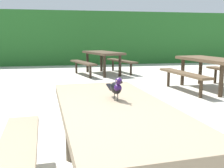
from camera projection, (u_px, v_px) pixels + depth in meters
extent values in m
cube|color=#235B23|center=(66.00, 38.00, 11.90)|extent=(28.00, 1.87, 2.32)
cube|color=#84725B|center=(115.00, 109.00, 1.88)|extent=(0.88, 1.85, 0.07)
cylinder|color=brown|center=(70.00, 128.00, 2.54)|extent=(0.09, 0.09, 0.67)
cylinder|color=brown|center=(121.00, 124.00, 2.68)|extent=(0.09, 0.09, 0.67)
cube|color=#84725B|center=(15.00, 157.00, 1.75)|extent=(0.39, 1.72, 0.05)
cylinder|color=brown|center=(24.00, 149.00, 2.40)|extent=(0.07, 0.07, 0.39)
cube|color=#84725B|center=(197.00, 137.00, 2.10)|extent=(0.39, 1.72, 0.05)
cylinder|color=brown|center=(162.00, 135.00, 2.75)|extent=(0.07, 0.07, 0.39)
ellipsoid|color=black|center=(116.00, 88.00, 1.97)|extent=(0.10, 0.16, 0.09)
ellipsoid|color=#2D144C|center=(118.00, 88.00, 1.93)|extent=(0.07, 0.08, 0.06)
sphere|color=#2D144C|center=(119.00, 81.00, 1.90)|extent=(0.05, 0.05, 0.05)
sphere|color=#EAE08C|center=(122.00, 81.00, 1.90)|extent=(0.01, 0.01, 0.01)
sphere|color=#EAE08C|center=(117.00, 81.00, 1.88)|extent=(0.01, 0.01, 0.01)
cone|color=black|center=(121.00, 82.00, 1.87)|extent=(0.02, 0.03, 0.02)
cube|color=black|center=(110.00, 87.00, 2.08)|extent=(0.05, 0.10, 0.04)
cylinder|color=#47423D|center=(118.00, 97.00, 1.98)|extent=(0.01, 0.01, 0.05)
cylinder|color=#47423D|center=(114.00, 97.00, 1.97)|extent=(0.01, 0.01, 0.05)
cube|color=brown|center=(211.00, 60.00, 5.93)|extent=(0.97, 1.88, 0.07)
cylinder|color=#382B1D|center=(221.00, 81.00, 5.26)|extent=(0.09, 0.09, 0.67)
cylinder|color=#382B1D|center=(183.00, 72.00, 6.58)|extent=(0.09, 0.09, 0.67)
cylinder|color=#382B1D|center=(200.00, 71.00, 6.73)|extent=(0.09, 0.09, 0.67)
cube|color=brown|center=(183.00, 73.00, 5.77)|extent=(0.48, 1.73, 0.05)
cylinder|color=#382B1D|center=(201.00, 88.00, 5.21)|extent=(0.07, 0.07, 0.39)
cylinder|color=#382B1D|center=(168.00, 79.00, 6.41)|extent=(0.07, 0.07, 0.39)
cylinder|color=#382B1D|center=(215.00, 76.00, 6.83)|extent=(0.07, 0.07, 0.39)
cube|color=#473828|center=(103.00, 53.00, 8.46)|extent=(1.22, 1.94, 0.07)
cylinder|color=#2E241A|center=(104.00, 67.00, 7.79)|extent=(0.09, 0.09, 0.67)
cylinder|color=#2E241A|center=(120.00, 66.00, 8.03)|extent=(0.09, 0.09, 0.67)
cylinder|color=#2E241A|center=(87.00, 63.00, 9.03)|extent=(0.09, 0.09, 0.67)
cylinder|color=#2E241A|center=(101.00, 62.00, 9.26)|extent=(0.09, 0.09, 0.67)
cube|color=#473828|center=(83.00, 63.00, 8.21)|extent=(0.73, 1.72, 0.05)
cylinder|color=#2E241A|center=(90.00, 72.00, 7.68)|extent=(0.07, 0.07, 0.39)
cylinder|color=#2E241A|center=(76.00, 67.00, 8.81)|extent=(0.07, 0.07, 0.39)
cube|color=#473828|center=(121.00, 61.00, 8.82)|extent=(0.73, 1.72, 0.05)
cylinder|color=#2E241A|center=(131.00, 69.00, 8.30)|extent=(0.07, 0.07, 0.39)
cylinder|color=#2E241A|center=(113.00, 65.00, 9.43)|extent=(0.07, 0.07, 0.39)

